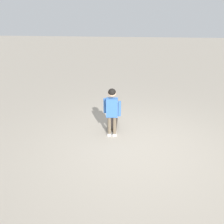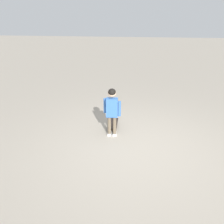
{
  "view_description": "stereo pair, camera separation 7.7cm",
  "coord_description": "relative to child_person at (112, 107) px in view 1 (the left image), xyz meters",
  "views": [
    {
      "loc": [
        -0.03,
        -4.03,
        2.42
      ],
      "look_at": [
        -0.57,
        0.46,
        0.55
      ],
      "focal_mm": 37.77,
      "sensor_mm": 36.0,
      "label": 1
    },
    {
      "loc": [
        0.05,
        -4.02,
        2.42
      ],
      "look_at": [
        -0.57,
        0.46,
        0.55
      ],
      "focal_mm": 37.77,
      "sensor_mm": 36.0,
      "label": 2
    }
  ],
  "objects": [
    {
      "name": "child_person",
      "position": [
        0.0,
        0.0,
        0.0
      ],
      "size": [
        0.38,
        0.21,
        1.06
      ],
      "color": "brown",
      "rests_on": "ground"
    },
    {
      "name": "ground_plane",
      "position": [
        0.57,
        -0.46,
        -0.66
      ],
      "size": [
        50.0,
        50.0,
        0.0
      ],
      "primitive_type": "plane",
      "color": "#9E9384"
    },
    {
      "name": "skateboard",
      "position": [
        -0.04,
        0.46,
        -0.6
      ],
      "size": [
        0.22,
        0.63,
        0.07
      ],
      "color": "black",
      "rests_on": "ground"
    }
  ]
}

